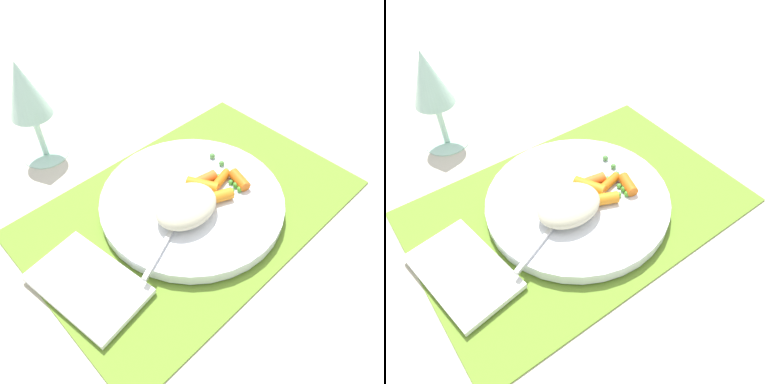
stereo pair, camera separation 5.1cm
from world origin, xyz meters
TOP-DOWN VIEW (x-y plane):
  - ground_plane at (0.00, 0.00)m, footprint 2.40×2.40m
  - placemat at (0.00, 0.00)m, footprint 0.47×0.31m
  - plate at (0.00, 0.00)m, footprint 0.27×0.27m
  - rice_mound at (-0.03, -0.02)m, footprint 0.09×0.07m
  - carrot_portion at (0.04, -0.01)m, footprint 0.08×0.07m
  - pea_scatter at (0.05, -0.01)m, footprint 0.09×0.09m
  - fork at (-0.02, -0.01)m, footprint 0.20×0.09m
  - wine_glass at (-0.09, 0.26)m, footprint 0.08×0.08m
  - napkin at (-0.19, -0.01)m, footprint 0.11×0.16m

SIDE VIEW (x-z plane):
  - ground_plane at x=0.00m, z-range 0.00..0.00m
  - placemat at x=0.00m, z-range 0.00..0.01m
  - napkin at x=-0.19m, z-range 0.01..0.01m
  - plate at x=0.00m, z-range 0.01..0.02m
  - fork at x=-0.02m, z-range 0.02..0.03m
  - pea_scatter at x=0.05m, z-range 0.02..0.03m
  - carrot_portion at x=0.04m, z-range 0.02..0.04m
  - rice_mound at x=-0.03m, z-range 0.02..0.06m
  - wine_glass at x=-0.09m, z-range 0.03..0.20m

